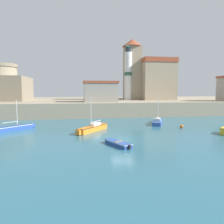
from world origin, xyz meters
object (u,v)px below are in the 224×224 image
(church, at_px, (149,78))
(sailboat_blue_1, at_px, (158,121))
(sailboat_blue_0, at_px, (16,127))
(dinghy_blue_4, at_px, (118,143))
(mooring_buoy, at_px, (182,126))
(harbor_shed_mid_row, at_px, (100,91))
(sailboat_orange_3, at_px, (93,128))
(lighthouse, at_px, (128,73))
(fortress, at_px, (0,86))

(church, bearing_deg, sailboat_blue_1, -104.79)
(sailboat_blue_0, bearing_deg, dinghy_blue_4, -40.24)
(dinghy_blue_4, relative_size, church, 0.23)
(mooring_buoy, height_order, harbor_shed_mid_row, harbor_shed_mid_row)
(sailboat_blue_1, distance_m, harbor_shed_mid_row, 16.68)
(sailboat_orange_3, distance_m, harbor_shed_mid_row, 19.67)
(sailboat_blue_0, bearing_deg, mooring_buoy, -4.98)
(lighthouse, bearing_deg, harbor_shed_mid_row, -136.58)
(sailboat_blue_0, height_order, church, church)
(sailboat_blue_0, distance_m, dinghy_blue_4, 16.67)
(sailboat_orange_3, xyz_separation_m, lighthouse, (11.06, 26.37, 9.53))
(mooring_buoy, distance_m, harbor_shed_mid_row, 21.59)
(lighthouse, distance_m, harbor_shed_mid_row, 11.96)
(sailboat_blue_0, relative_size, lighthouse, 0.33)
(dinghy_blue_4, relative_size, fortress, 0.28)
(sailboat_orange_3, height_order, lighthouse, lighthouse)
(sailboat_blue_0, xyz_separation_m, sailboat_orange_3, (10.68, -2.54, 0.08))
(mooring_buoy, distance_m, church, 31.15)
(sailboat_blue_1, bearing_deg, mooring_buoy, -67.47)
(sailboat_blue_1, relative_size, sailboat_orange_3, 1.17)
(mooring_buoy, distance_m, lighthouse, 27.77)
(church, bearing_deg, sailboat_orange_3, -120.77)
(dinghy_blue_4, xyz_separation_m, harbor_shed_mid_row, (1.01, 27.03, 5.09))
(sailboat_blue_1, relative_size, fortress, 0.49)
(dinghy_blue_4, relative_size, harbor_shed_mid_row, 0.48)
(sailboat_blue_0, distance_m, mooring_buoy, 24.02)
(church, xyz_separation_m, lighthouse, (-6.79, -3.60, 0.91))
(mooring_buoy, xyz_separation_m, fortress, (-34.19, 28.24, 6.27))
(dinghy_blue_4, distance_m, harbor_shed_mid_row, 27.53)
(church, bearing_deg, harbor_shed_mid_row, -142.93)
(mooring_buoy, bearing_deg, lighthouse, 94.82)
(dinghy_blue_4, distance_m, church, 42.28)
(sailboat_blue_1, distance_m, sailboat_orange_3, 12.42)
(mooring_buoy, bearing_deg, sailboat_blue_0, 175.02)
(sailboat_orange_3, height_order, dinghy_blue_4, sailboat_orange_3)
(sailboat_orange_3, relative_size, church, 0.34)
(sailboat_blue_0, distance_m, fortress, 28.76)
(sailboat_blue_0, xyz_separation_m, harbor_shed_mid_row, (13.74, 16.26, 4.96))
(church, height_order, fortress, church)
(dinghy_blue_4, xyz_separation_m, church, (15.80, 38.21, 8.84))
(sailboat_blue_1, relative_size, lighthouse, 0.45)
(fortress, xyz_separation_m, harbor_shed_mid_row, (24.00, -9.89, -1.20))
(sailboat_blue_0, bearing_deg, fortress, 111.43)
(mooring_buoy, relative_size, lighthouse, 0.04)
(dinghy_blue_4, distance_m, lighthouse, 37.06)
(sailboat_orange_3, distance_m, fortress, 36.04)
(sailboat_orange_3, bearing_deg, harbor_shed_mid_row, 80.76)
(fortress, bearing_deg, harbor_shed_mid_row, -22.39)
(sailboat_blue_1, bearing_deg, harbor_shed_mid_row, 121.11)
(sailboat_blue_1, relative_size, church, 0.40)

